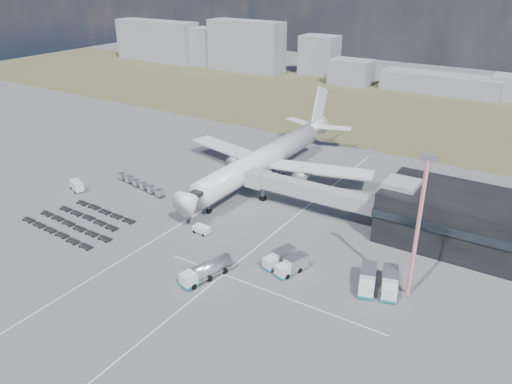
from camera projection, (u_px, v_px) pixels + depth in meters
The scene contains 16 objects.
ground at pixel (182, 231), 98.68m from camera, with size 420.00×420.00×0.00m, color #565659.
grass_strip at pixel (376, 108), 183.16m from camera, with size 420.00×90.00×0.01m, color #4B462D.
lane_markings at pixel (231, 237), 96.21m from camera, with size 47.12×110.00×0.01m.
terminal at pixel (465, 220), 91.57m from camera, with size 30.40×16.40×11.00m.
jet_bridge at pixel (302, 189), 104.50m from camera, with size 30.30×3.80×7.05m.
airliner at pixel (267, 157), 121.35m from camera, with size 51.59×64.53×17.62m.
skyline at pixel (343, 61), 222.12m from camera, with size 301.53×25.99×23.88m.
fuel_tanker at pixel (206, 271), 83.00m from camera, with size 4.74×9.86×3.09m.
pushback_tug at pixel (202, 230), 97.46m from camera, with size 3.36×1.89×1.50m, color white.
utility_van at pixel (77, 186), 115.81m from camera, with size 4.35×1.97×2.32m, color white.
catering_truck at pixel (258, 178), 118.90m from camera, with size 4.31×6.99×2.99m.
service_trucks_near at pixel (285, 262), 85.77m from camera, with size 6.90×7.60×2.55m.
service_trucks_far at pixel (379, 281), 80.14m from camera, with size 7.85×8.64×2.90m.
uld_row at pixel (140, 184), 117.24m from camera, with size 17.05×4.40×1.55m.
baggage_dollies at pixel (79, 222), 101.42m from camera, with size 22.33×13.91×0.66m.
floodlight_mast at pixel (418, 229), 74.33m from camera, with size 2.25×1.85×23.94m.
Camera 1 is at (58.93, -65.21, 47.84)m, focal length 35.00 mm.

